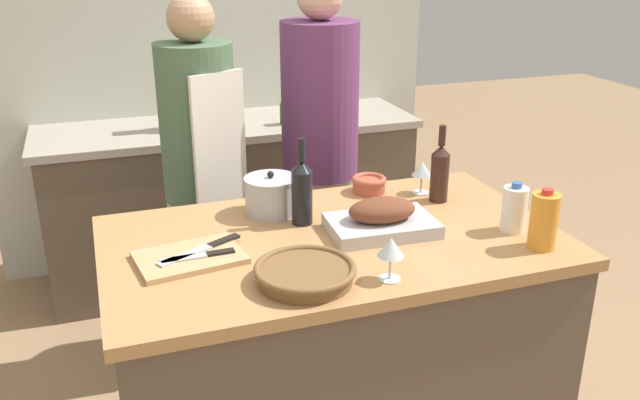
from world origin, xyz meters
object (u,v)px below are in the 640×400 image
object	(u,v)px
cutting_board	(190,258)
juice_jug	(544,221)
stock_pot	(271,195)
wine_glass_left	(391,249)
mixing_bowl	(369,184)
condiment_bottle_tall	(232,107)
person_cook_guest	(320,147)
knife_paring	(201,256)
stand_mixer	(182,103)
person_cook_aproned	(201,170)
wine_bottle_dark	(440,172)
knife_chef	(203,249)
wine_glass_right	(422,170)
milk_jug	(514,209)
wine_bottle_green	(302,191)
condiment_bottle_short	(286,113)
wicker_basket	(305,273)
roasting_pan	(382,219)

from	to	relation	value
cutting_board	juice_jug	distance (m)	1.10
stock_pot	wine_glass_left	distance (m)	0.62
mixing_bowl	condiment_bottle_tall	bearing A→B (deg)	101.13
person_cook_guest	knife_paring	bearing A→B (deg)	-145.72
stand_mixer	person_cook_aproned	distance (m)	0.76
juice_jug	wine_bottle_dark	world-z (taller)	wine_bottle_dark
condiment_bottle_tall	knife_chef	bearing A→B (deg)	-105.27
stock_pot	mixing_bowl	bearing A→B (deg)	10.73
mixing_bowl	wine_bottle_dark	distance (m)	0.28
cutting_board	juice_jug	size ratio (longest dim) A/B	1.73
wine_bottle_dark	wine_glass_right	xyz separation A→B (m)	(-0.02, 0.09, -0.02)
person_cook_guest	milk_jug	bearing A→B (deg)	-92.55
milk_jug	wine_glass_right	xyz separation A→B (m)	(-0.13, 0.41, 0.02)
person_cook_guest	stock_pot	bearing A→B (deg)	-141.13
wine_bottle_green	person_cook_aproned	bearing A→B (deg)	107.13
condiment_bottle_short	person_cook_aproned	bearing A→B (deg)	-130.70
juice_jug	stand_mixer	world-z (taller)	stand_mixer
mixing_bowl	wine_bottle_dark	world-z (taller)	wine_bottle_dark
wine_glass_right	wine_bottle_dark	bearing A→B (deg)	-74.99
wine_glass_left	wicker_basket	bearing A→B (deg)	164.22
mixing_bowl	person_cook_aproned	bearing A→B (deg)	136.79
wine_glass_left	condiment_bottle_tall	distance (m)	1.95
stock_pot	wine_glass_left	xyz separation A→B (m)	(0.19, -0.59, 0.03)
wine_glass_left	wine_bottle_green	bearing A→B (deg)	103.43
wine_bottle_green	person_cook_aproned	distance (m)	0.77
wicker_basket	condiment_bottle_tall	world-z (taller)	condiment_bottle_tall
knife_chef	condiment_bottle_tall	bearing A→B (deg)	74.73
roasting_pan	milk_jug	distance (m)	0.44
person_cook_guest	wine_glass_left	bearing A→B (deg)	-118.99
milk_jug	juice_jug	bearing A→B (deg)	-85.84
roasting_pan	person_cook_aproned	size ratio (longest dim) A/B	0.22
cutting_board	wine_glass_right	xyz separation A→B (m)	(0.92, 0.29, 0.08)
knife_chef	stand_mixer	size ratio (longest dim) A/B	0.82
stock_pot	person_cook_aproned	distance (m)	0.62
wicker_basket	person_cook_aproned	world-z (taller)	person_cook_aproned
condiment_bottle_short	person_cook_aproned	size ratio (longest dim) A/B	0.08
wine_bottle_dark	wine_glass_right	world-z (taller)	wine_bottle_dark
milk_jug	knife_chef	xyz separation A→B (m)	(-1.00, 0.15, -0.06)
wicker_basket	knife_chef	distance (m)	0.36
milk_jug	wine_bottle_green	distance (m)	0.70
mixing_bowl	condiment_bottle_short	xyz separation A→B (m)	(0.02, 1.18, -0.01)
knife_paring	knife_chef	bearing A→B (deg)	71.88
milk_jug	person_cook_aproned	world-z (taller)	person_cook_aproned
wine_glass_left	person_cook_guest	world-z (taller)	person_cook_guest
cutting_board	knife_paring	bearing A→B (deg)	-36.28
wine_bottle_green	wine_glass_right	distance (m)	0.53
wicker_basket	stand_mixer	bearing A→B (deg)	92.05
stock_pot	stand_mixer	bearing A→B (deg)	94.79
mixing_bowl	wine_glass_left	size ratio (longest dim) A/B	1.02
wine_glass_left	knife_paring	size ratio (longest dim) A/B	0.59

